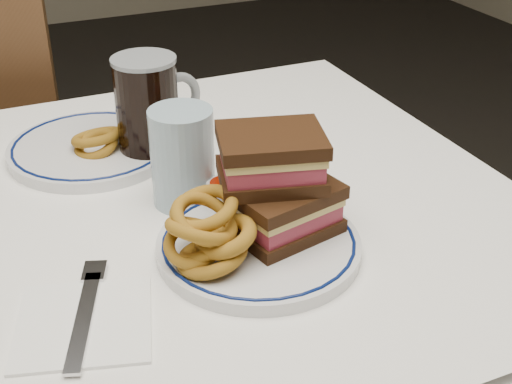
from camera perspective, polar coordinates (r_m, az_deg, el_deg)
name	(u,v)px	position (r m, az deg, el deg)	size (l,w,h in m)	color
dining_table	(59,299)	(1.00, -15.45, -8.22)	(1.27, 0.87, 0.75)	white
main_plate	(259,245)	(0.86, 0.22, -4.28)	(0.25, 0.25, 0.02)	silver
reuben_sandwich	(277,183)	(0.85, 1.73, 0.70)	(0.15, 0.14, 0.13)	black
onion_rings_main	(207,234)	(0.80, -3.90, -3.38)	(0.11, 0.11, 0.10)	brown
ketchup_ramekin	(226,191)	(0.92, -2.45, 0.05)	(0.05, 0.05, 0.03)	silver
beer_mug	(149,107)	(1.06, -8.54, 6.72)	(0.14, 0.09, 0.16)	black
water_glass	(183,157)	(0.94, -5.89, 2.78)	(0.08, 0.08, 0.13)	#92ADBD
far_plate	(92,148)	(1.12, -13.01, 3.46)	(0.25, 0.25, 0.02)	silver
onion_rings_far	(96,141)	(1.09, -12.64, 4.04)	(0.08, 0.08, 0.05)	brown
napkin_fork	(84,320)	(0.78, -13.56, -9.93)	(0.17, 0.19, 0.01)	white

